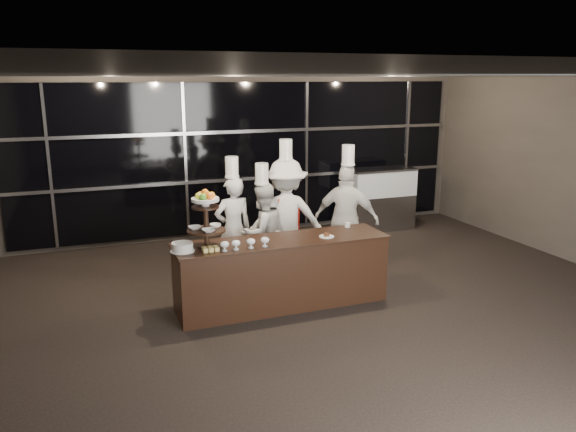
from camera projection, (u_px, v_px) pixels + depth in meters
name	position (u px, v px, depth m)	size (l,w,h in m)	color
room	(378.00, 215.00, 6.22)	(10.00, 10.00, 10.00)	black
window_wall	(248.00, 157.00, 10.69)	(8.60, 0.10, 2.80)	black
buffet_counter	(282.00, 272.00, 7.46)	(2.84, 0.74, 0.92)	black
display_stand	(206.00, 215.00, 6.90)	(0.48, 0.48, 0.74)	black
compotes	(244.00, 242.00, 6.93)	(0.63, 0.11, 0.12)	silver
layer_cake	(182.00, 247.00, 6.84)	(0.30, 0.30, 0.11)	white
pastry_squares	(211.00, 249.00, 6.85)	(0.20, 0.13, 0.05)	#D9C16A
small_plate	(327.00, 236.00, 7.46)	(0.20, 0.20, 0.05)	white
chef_cup	(347.00, 225.00, 7.94)	(0.08, 0.08, 0.07)	white
display_case	(380.00, 196.00, 11.19)	(1.35, 0.59, 1.24)	#A5A5AA
chef_a	(233.00, 227.00, 8.36)	(0.61, 0.43, 1.87)	silver
chef_b	(262.00, 232.00, 8.32)	(0.86, 0.76, 1.78)	silver
chef_c	(286.00, 217.00, 8.57)	(1.29, 0.92, 2.10)	silver
chef_d	(347.00, 219.00, 8.64)	(1.04, 0.95, 2.01)	white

